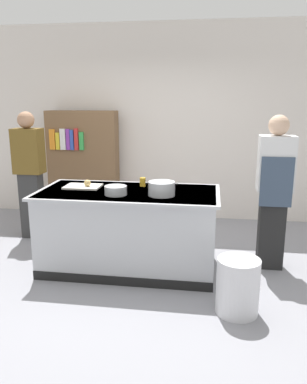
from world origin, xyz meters
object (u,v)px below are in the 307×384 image
(person_chef, at_px, (274,189))
(stock_pot, at_px, (162,189))
(bookshelf, at_px, (83,165))
(juice_cup, at_px, (143,182))
(onion, at_px, (87,183))
(person_guest, at_px, (30,172))
(trash_bin, at_px, (238,286))
(mixing_bowl, at_px, (116,190))

(person_chef, bearing_deg, stock_pot, 89.57)
(person_chef, height_order, bookshelf, person_chef)
(stock_pot, xyz_separation_m, juice_cup, (-0.27, 0.39, -0.02))
(onion, bearing_deg, person_guest, 144.83)
(juice_cup, distance_m, trash_bin, 1.63)
(juice_cup, relative_size, trash_bin, 0.19)
(stock_pot, xyz_separation_m, mixing_bowl, (-0.48, -0.04, -0.03))
(person_guest, bearing_deg, person_chef, 99.68)
(onion, distance_m, person_chef, 2.08)
(stock_pot, bearing_deg, person_chef, 18.37)
(trash_bin, xyz_separation_m, bookshelf, (-2.27, 2.59, 0.60))
(onion, distance_m, mixing_bowl, 0.47)
(onion, relative_size, bookshelf, 0.05)
(mixing_bowl, relative_size, bookshelf, 0.14)
(onion, xyz_separation_m, mixing_bowl, (0.39, -0.25, -0.01))
(mixing_bowl, xyz_separation_m, trash_bin, (1.25, -0.61, -0.69))
(bookshelf, bearing_deg, juice_cup, -51.43)
(trash_bin, xyz_separation_m, person_guest, (-2.69, 1.61, 0.65))
(trash_bin, height_order, person_chef, person_chef)
(stock_pot, distance_m, trash_bin, 1.24)
(mixing_bowl, height_order, bookshelf, bookshelf)
(stock_pot, xyz_separation_m, person_chef, (1.20, 0.40, -0.06))
(onion, height_order, person_chef, person_chef)
(mixing_bowl, bearing_deg, stock_pot, 5.28)
(mixing_bowl, bearing_deg, person_guest, 145.41)
(onion, bearing_deg, mixing_bowl, -32.99)
(stock_pot, relative_size, person_chef, 0.20)
(onion, height_order, trash_bin, onion)
(stock_pot, distance_m, person_chef, 1.26)
(juice_cup, bearing_deg, stock_pot, -55.36)
(juice_cup, xyz_separation_m, person_chef, (1.47, 0.01, -0.04))
(trash_bin, relative_size, bookshelf, 0.30)
(person_guest, bearing_deg, juice_cup, 91.07)
(stock_pot, height_order, juice_cup, stock_pot)
(onion, height_order, stock_pot, stock_pot)
(onion, distance_m, juice_cup, 0.63)
(person_chef, bearing_deg, onion, 76.40)
(stock_pot, bearing_deg, trash_bin, -40.41)
(stock_pot, height_order, person_guest, person_guest)
(mixing_bowl, relative_size, trash_bin, 0.46)
(onion, relative_size, mixing_bowl, 0.33)
(stock_pot, height_order, person_chef, person_chef)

